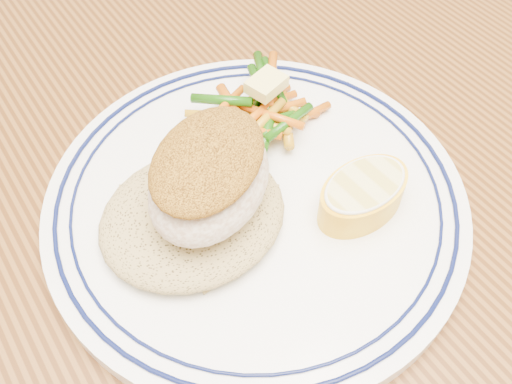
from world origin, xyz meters
The scene contains 7 objects.
dining_table centered at (0.00, 0.00, 0.65)m, with size 1.50×0.90×0.75m.
plate centered at (0.02, -0.04, 0.76)m, with size 0.29×0.29×0.02m.
rice_pilaf centered at (-0.02, -0.04, 0.78)m, with size 0.12×0.11×0.02m, color #A28A51.
fish_fillet centered at (-0.01, -0.04, 0.81)m, with size 0.12×0.11×0.05m.
vegetable_pile centered at (0.07, 0.01, 0.78)m, with size 0.11×0.09×0.03m.
butter_pat centered at (0.07, 0.02, 0.80)m, with size 0.03×0.02×0.01m, color #FBEA7A.
lemon_wedge centered at (0.08, -0.09, 0.78)m, with size 0.07×0.07×0.03m.
Camera 1 is at (-0.11, -0.24, 1.08)m, focal length 40.00 mm.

